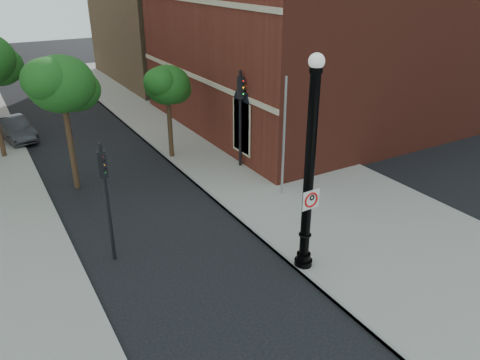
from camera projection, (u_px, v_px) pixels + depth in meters
ground at (252, 299)px, 13.99m from camera, size 120.00×120.00×0.00m
sidewalk_right at (249, 155)px, 24.57m from camera, size 8.00×60.00×0.12m
curb_edge at (180, 169)px, 22.76m from camera, size 0.10×60.00×0.14m
brick_wall_building at (351, 15)px, 29.73m from camera, size 22.30×16.30×12.50m
lamppost at (309, 179)px, 14.12m from camera, size 0.59×0.59×6.96m
no_parking_sign at (311, 200)px, 14.23m from camera, size 0.63×0.08×0.63m
parked_car at (15, 129)px, 26.63m from camera, size 2.11×4.12×1.30m
traffic_signal_left at (105, 184)px, 14.74m from camera, size 0.30×0.36×4.19m
traffic_signal_right at (241, 104)px, 21.83m from camera, size 0.38×0.42×4.78m
utility_pole at (284, 139)px, 19.22m from camera, size 0.10×0.10×5.20m
street_tree_a at (62, 85)px, 19.18m from camera, size 3.26×2.94×5.87m
street_tree_c at (168, 86)px, 22.79m from camera, size 2.65×2.40×4.78m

